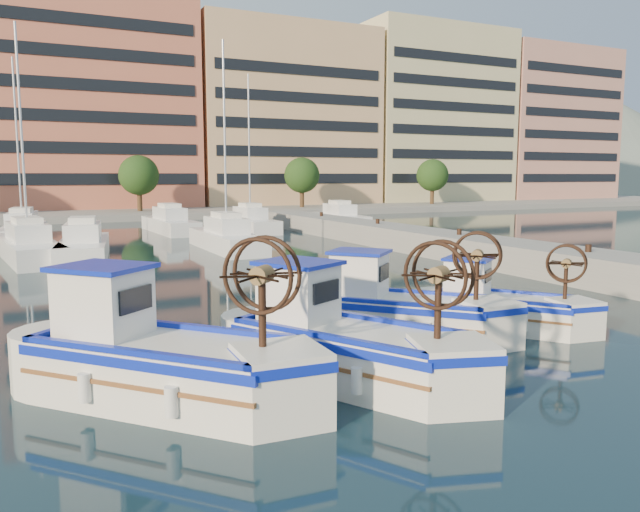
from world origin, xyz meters
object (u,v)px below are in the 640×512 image
(fishing_boat_a, at_px, (157,356))
(fishing_boat_c, at_px, (398,308))
(fishing_boat_b, at_px, (343,342))
(fishing_boat_d, at_px, (499,305))

(fishing_boat_a, height_order, fishing_boat_c, fishing_boat_a)
(fishing_boat_a, bearing_deg, fishing_boat_b, -49.32)
(fishing_boat_b, height_order, fishing_boat_d, fishing_boat_b)
(fishing_boat_a, distance_m, fishing_boat_b, 3.66)
(fishing_boat_a, xyz_separation_m, fishing_boat_c, (6.54, 1.96, -0.10))
(fishing_boat_d, bearing_deg, fishing_boat_b, 162.67)
(fishing_boat_a, relative_size, fishing_boat_b, 0.99)
(fishing_boat_a, xyz_separation_m, fishing_boat_d, (9.60, 1.59, -0.21))
(fishing_boat_c, distance_m, fishing_boat_d, 3.08)
(fishing_boat_b, relative_size, fishing_boat_d, 1.29)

